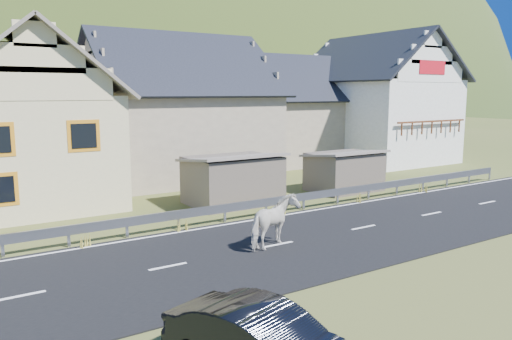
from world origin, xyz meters
TOP-DOWN VIEW (x-y plane):
  - ground at (0.00, 0.00)m, footprint 160.00×160.00m
  - road at (0.00, 0.00)m, footprint 60.00×7.00m
  - lane_markings at (0.00, 0.00)m, footprint 60.00×6.60m
  - guardrail at (-0.00, 3.68)m, footprint 28.10×0.09m
  - shed_left at (-2.00, 6.50)m, footprint 4.30×3.30m
  - shed_right at (4.50, 6.00)m, footprint 3.80×2.90m
  - house_cream at (-10.00, 12.00)m, footprint 7.80×9.80m
  - house_stone_a at (-1.00, 15.00)m, footprint 10.80×9.80m
  - house_stone_b at (9.00, 17.00)m, footprint 9.80×8.80m
  - house_white at (15.00, 14.00)m, footprint 8.80×10.80m
  - mountain at (5.00, 180.00)m, footprint 440.00×280.00m
  - horse at (-4.25, -0.13)m, footprint 1.64×2.23m

SIDE VIEW (x-z plane):
  - mountain at x=5.00m, z-range -150.00..110.00m
  - ground at x=0.00m, z-range 0.00..0.00m
  - road at x=0.00m, z-range 0.00..0.04m
  - lane_markings at x=0.00m, z-range 0.04..0.05m
  - guardrail at x=0.00m, z-range 0.19..0.94m
  - horse at x=-4.25m, z-range 0.04..1.75m
  - shed_right at x=4.50m, z-range -0.10..2.10m
  - shed_left at x=-2.00m, z-range -0.10..2.30m
  - house_stone_b at x=9.00m, z-range 0.19..8.29m
  - house_cream at x=-10.00m, z-range 0.21..8.51m
  - house_stone_a at x=-1.00m, z-range 0.18..9.08m
  - house_white at x=15.00m, z-range 0.21..9.91m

